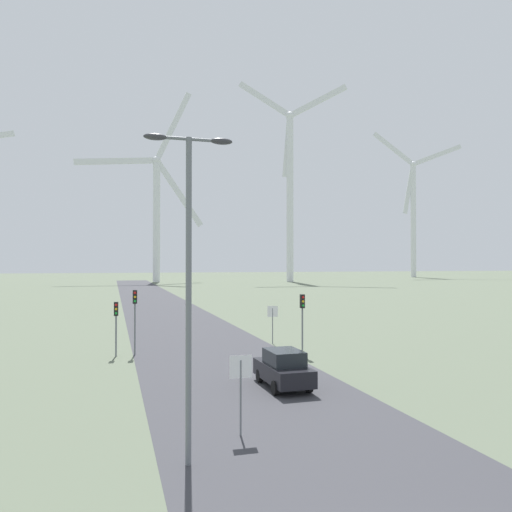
% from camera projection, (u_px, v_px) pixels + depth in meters
% --- Properties ---
extents(road_surface, '(10.00, 240.00, 0.01)m').
position_uv_depth(road_surface, '(172.00, 318.00, 54.43)').
color(road_surface, '#38383D').
rests_on(road_surface, ground).
extents(streetlamp, '(2.70, 0.32, 9.91)m').
position_uv_depth(streetlamp, '(189.00, 259.00, 15.03)').
color(streetlamp, slate).
rests_on(streetlamp, ground).
extents(stop_sign_near, '(0.81, 0.07, 2.81)m').
position_uv_depth(stop_sign_near, '(241.00, 379.00, 17.47)').
color(stop_sign_near, slate).
rests_on(stop_sign_near, ground).
extents(stop_sign_far, '(0.81, 0.07, 2.83)m').
position_uv_depth(stop_sign_far, '(273.00, 317.00, 37.21)').
color(stop_sign_far, slate).
rests_on(stop_sign_far, ground).
extents(traffic_light_post_near_left, '(0.28, 0.34, 3.52)m').
position_uv_depth(traffic_light_post_near_left, '(116.00, 316.00, 32.21)').
color(traffic_light_post_near_left, slate).
rests_on(traffic_light_post_near_left, ground).
extents(traffic_light_post_near_right, '(0.28, 0.34, 3.98)m').
position_uv_depth(traffic_light_post_near_right, '(302.00, 311.00, 32.66)').
color(traffic_light_post_near_right, slate).
rests_on(traffic_light_post_near_right, ground).
extents(traffic_light_post_mid_left, '(0.28, 0.34, 4.26)m').
position_uv_depth(traffic_light_post_mid_left, '(135.00, 307.00, 32.81)').
color(traffic_light_post_mid_left, slate).
rests_on(traffic_light_post_mid_left, ground).
extents(car_approaching, '(1.90, 4.14, 1.83)m').
position_uv_depth(car_approaching, '(283.00, 369.00, 24.21)').
color(car_approaching, black).
rests_on(car_approaching, ground).
extents(wind_turbine_center, '(39.42, 4.09, 60.87)m').
position_uv_depth(wind_turbine_center, '(157.00, 202.00, 155.93)').
color(wind_turbine_center, silver).
rests_on(wind_turbine_center, ground).
extents(wind_turbine_right, '(31.95, 14.62, 64.83)m').
position_uv_depth(wind_turbine_right, '(290.00, 181.00, 158.73)').
color(wind_turbine_right, silver).
rests_on(wind_turbine_right, ground).
extents(wind_turbine_far_right, '(34.49, 12.85, 61.24)m').
position_uv_depth(wind_turbine_far_right, '(413.00, 207.00, 208.51)').
color(wind_turbine_far_right, silver).
rests_on(wind_turbine_far_right, ground).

